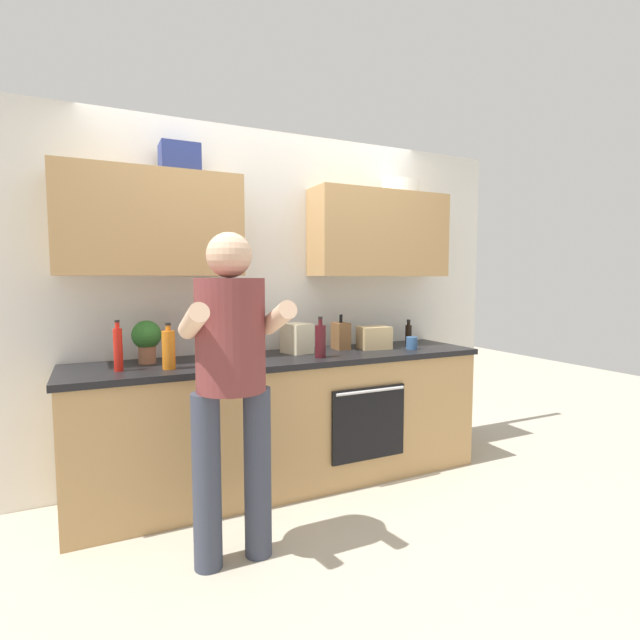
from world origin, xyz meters
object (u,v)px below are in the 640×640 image
at_px(bottle_syrup, 257,334).
at_px(cup_tea, 412,343).
at_px(bottle_soy, 408,333).
at_px(bottle_hotsauce, 118,349).
at_px(bottle_juice, 169,349).
at_px(grocery_bag_bread, 374,338).
at_px(knife_block, 341,336).
at_px(grocery_bag_crisps, 216,349).
at_px(grocery_bag_rice, 297,338).
at_px(person_standing, 231,371).
at_px(potted_herb, 147,338).
at_px(bottle_wine, 320,341).

xyz_separation_m(bottle_syrup, cup_tea, (1.14, -0.23, -0.10)).
bearing_deg(bottle_soy, bottle_hotsauce, -173.97).
bearing_deg(bottle_juice, grocery_bag_bread, 6.39).
relative_size(knife_block, grocery_bag_crisps, 1.44).
xyz_separation_m(cup_tea, grocery_bag_rice, (-0.85, 0.20, 0.06)).
relative_size(person_standing, bottle_hotsauce, 5.60).
distance_m(person_standing, bottle_hotsauce, 0.83).
distance_m(bottle_syrup, potted_herb, 0.72).
bearing_deg(knife_block, person_standing, -140.91).
height_order(person_standing, bottle_juice, person_standing).
xyz_separation_m(bottle_wine, bottle_juice, (-0.98, 0.02, 0.00)).
xyz_separation_m(knife_block, potted_herb, (-1.38, 0.00, 0.06)).
bearing_deg(bottle_wine, bottle_soy, 18.18).
bearing_deg(grocery_bag_rice, grocery_bag_crisps, -164.24).
height_order(bottle_juice, grocery_bag_bread, bottle_juice).
xyz_separation_m(bottle_hotsauce, bottle_soy, (2.20, 0.23, -0.05)).
bearing_deg(grocery_bag_bread, grocery_bag_rice, 174.76).
bearing_deg(bottle_syrup, bottle_soy, 1.68).
bearing_deg(grocery_bag_bread, bottle_juice, -173.61).
height_order(grocery_bag_bread, grocery_bag_rice, grocery_bag_rice).
bearing_deg(grocery_bag_crisps, bottle_wine, -5.73).
distance_m(bottle_wine, potted_herb, 1.11).
xyz_separation_m(bottle_soy, bottle_juice, (-1.93, -0.29, 0.03)).
xyz_separation_m(bottle_soy, cup_tea, (-0.17, -0.27, -0.04)).
height_order(bottle_juice, grocery_bag_rice, bottle_juice).
relative_size(bottle_hotsauce, bottle_soy, 1.50).
height_order(bottle_juice, cup_tea, bottle_juice).
bearing_deg(knife_block, bottle_juice, -168.68).
bearing_deg(grocery_bag_rice, bottle_juice, -166.04).
height_order(bottle_soy, potted_herb, potted_herb).
relative_size(person_standing, grocery_bag_crisps, 9.13).
distance_m(bottle_juice, potted_herb, 0.28).
bearing_deg(grocery_bag_crisps, bottle_juice, -170.04).
xyz_separation_m(person_standing, bottle_syrup, (0.42, 0.87, 0.06)).
relative_size(person_standing, bottle_wine, 5.97).
xyz_separation_m(bottle_soy, grocery_bag_bread, (-0.41, -0.12, 0.00)).
distance_m(bottle_juice, cup_tea, 1.77).
height_order(cup_tea, knife_block, knife_block).
bearing_deg(grocery_bag_rice, bottle_syrup, 174.40).
height_order(person_standing, grocery_bag_crisps, person_standing).
bearing_deg(grocery_bag_crisps, person_standing, -96.83).
relative_size(knife_block, grocery_bag_bread, 1.14).
bearing_deg(knife_block, grocery_bag_bread, -19.82).
bearing_deg(grocery_bag_bread, potted_herb, 176.80).
xyz_separation_m(bottle_hotsauce, grocery_bag_crisps, (0.56, -0.01, -0.04)).
distance_m(bottle_hotsauce, bottle_juice, 0.28).
height_order(bottle_juice, knife_block, bottle_juice).
distance_m(bottle_juice, grocery_bag_rice, 0.94).
bearing_deg(potted_herb, grocery_bag_rice, -1.96).
height_order(bottle_wine, potted_herb, bottle_wine).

